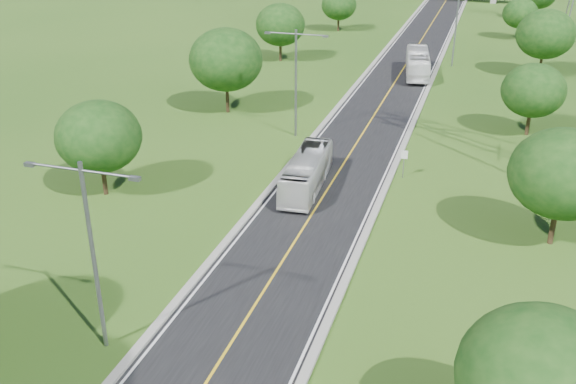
% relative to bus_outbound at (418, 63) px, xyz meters
% --- Properties ---
extents(ground, '(260.00, 260.00, 0.00)m').
position_rel_bus_outbound_xyz_m(ground, '(-2.14, -11.28, -1.65)').
color(ground, '#264E15').
rests_on(ground, ground).
extents(road, '(8.00, 150.00, 0.06)m').
position_rel_bus_outbound_xyz_m(road, '(-2.14, -5.28, -1.62)').
color(road, black).
rests_on(road, ground).
extents(curb_left, '(0.50, 150.00, 0.22)m').
position_rel_bus_outbound_xyz_m(curb_left, '(-6.39, -5.28, -1.54)').
color(curb_left, gray).
rests_on(curb_left, ground).
extents(curb_right, '(0.50, 150.00, 0.22)m').
position_rel_bus_outbound_xyz_m(curb_right, '(2.11, -5.28, -1.54)').
color(curb_right, gray).
rests_on(curb_right, ground).
extents(speed_limit_sign, '(0.55, 0.09, 2.40)m').
position_rel_bus_outbound_xyz_m(speed_limit_sign, '(3.06, -33.29, -0.05)').
color(speed_limit_sign, slate).
rests_on(speed_limit_sign, ground).
extents(streetlight_near_left, '(5.90, 0.25, 10.00)m').
position_rel_bus_outbound_xyz_m(streetlight_near_left, '(-8.14, -59.28, 4.30)').
color(streetlight_near_left, slate).
rests_on(streetlight_near_left, ground).
extents(streetlight_mid_left, '(5.90, 0.25, 10.00)m').
position_rel_bus_outbound_xyz_m(streetlight_mid_left, '(-8.14, -26.28, 4.30)').
color(streetlight_mid_left, slate).
rests_on(streetlight_mid_left, ground).
extents(streetlight_far_right, '(5.90, 0.25, 10.00)m').
position_rel_bus_outbound_xyz_m(streetlight_far_right, '(3.86, 6.72, 4.30)').
color(streetlight_far_right, slate).
rests_on(streetlight_far_right, ground).
extents(tree_lb, '(6.30, 6.30, 7.33)m').
position_rel_bus_outbound_xyz_m(tree_lb, '(-18.14, -43.28, 3.00)').
color(tree_lb, black).
rests_on(tree_lb, ground).
extents(tree_lc, '(7.56, 7.56, 8.79)m').
position_rel_bus_outbound_xyz_m(tree_lc, '(-17.14, -21.28, 3.93)').
color(tree_lc, black).
rests_on(tree_lc, ground).
extents(tree_ld, '(6.72, 6.72, 7.82)m').
position_rel_bus_outbound_xyz_m(tree_ld, '(-19.14, 2.72, 3.31)').
color(tree_ld, black).
rests_on(tree_ld, ground).
extents(tree_le, '(5.88, 5.88, 6.84)m').
position_rel_bus_outbound_xyz_m(tree_le, '(-16.64, 26.72, 2.69)').
color(tree_le, black).
rests_on(tree_le, ground).
extents(tree_ra, '(6.30, 6.30, 7.33)m').
position_rel_bus_outbound_xyz_m(tree_ra, '(11.86, -61.28, 3.00)').
color(tree_ra, black).
rests_on(tree_ra, ground).
extents(tree_rb, '(6.72, 6.72, 7.82)m').
position_rel_bus_outbound_xyz_m(tree_rb, '(13.86, -41.28, 3.31)').
color(tree_rb, black).
rests_on(tree_rb, ground).
extents(tree_rc, '(5.88, 5.88, 6.84)m').
position_rel_bus_outbound_xyz_m(tree_rc, '(12.86, -19.28, 2.69)').
color(tree_rc, black).
rests_on(tree_rc, ground).
extents(tree_rd, '(7.14, 7.14, 8.30)m').
position_rel_bus_outbound_xyz_m(tree_rd, '(14.86, 4.72, 3.62)').
color(tree_rd, black).
rests_on(tree_rd, ground).
extents(tree_re, '(5.46, 5.46, 6.35)m').
position_rel_bus_outbound_xyz_m(tree_re, '(12.36, 28.72, 2.37)').
color(tree_re, black).
rests_on(tree_re, ground).
extents(bus_outbound, '(4.31, 11.68, 3.18)m').
position_rel_bus_outbound_xyz_m(bus_outbound, '(0.00, 0.00, 0.00)').
color(bus_outbound, white).
rests_on(bus_outbound, road).
extents(bus_inbound, '(2.97, 10.00, 2.75)m').
position_rel_bus_outbound_xyz_m(bus_inbound, '(-3.76, -37.75, -0.21)').
color(bus_inbound, silver).
rests_on(bus_inbound, road).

